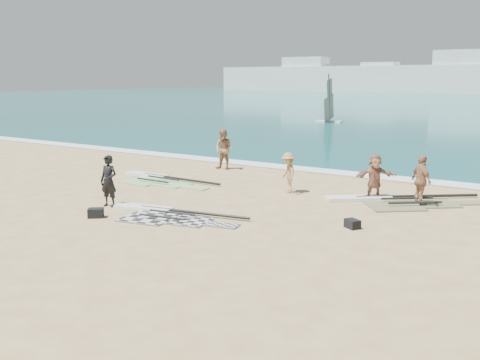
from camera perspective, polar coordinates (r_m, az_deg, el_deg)
The scene contains 13 objects.
ground at distance 15.41m, azimuth -8.78°, elevation -5.94°, with size 300.00×300.00×0.00m, color tan.
surf_line at distance 25.63m, azimuth 9.91°, elevation 0.76°, with size 300.00×1.20×0.04m, color white.
rig_grey at distance 17.62m, azimuth -8.32°, elevation -3.61°, with size 5.00×2.37×0.19m.
rig_green at distance 23.67m, azimuth -8.88°, elevation 0.09°, with size 5.30×2.12×0.20m.
rig_orange at distance 20.05m, azimuth 16.09°, elevation -2.16°, with size 5.36×4.32×0.20m.
gear_bag_near at distance 17.79m, azimuth -15.13°, elevation -3.41°, with size 0.47×0.34×0.30m, color black.
gear_bag_far at distance 16.32m, azimuth 11.90°, elevation -4.60°, with size 0.45×0.32×0.27m, color black.
person_wetsuit at distance 19.03m, azimuth -13.83°, elevation -0.11°, with size 0.66×0.43×1.80m, color black.
beachgoer_left at distance 26.05m, azimuth -1.72°, elevation 3.27°, with size 0.96×0.75×1.97m, color #9A6F4E.
beachgoer_mid at distance 20.83m, azimuth 5.16°, elevation 0.77°, with size 1.02×0.59×1.58m, color #AA814F.
beachgoer_back at distance 19.62m, azimuth 18.78°, elevation -0.06°, with size 1.06×0.44×1.80m, color #A67050.
beachgoer_right at distance 20.32m, azimuth 14.18°, elevation 0.36°, with size 1.55×0.49×1.67m, color #A4674F.
windsurfer_left at distance 54.85m, azimuth 9.46°, elevation 7.53°, with size 2.74×3.26×4.88m.
Camera 1 is at (9.95, -10.90, 4.41)m, focal length 40.00 mm.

